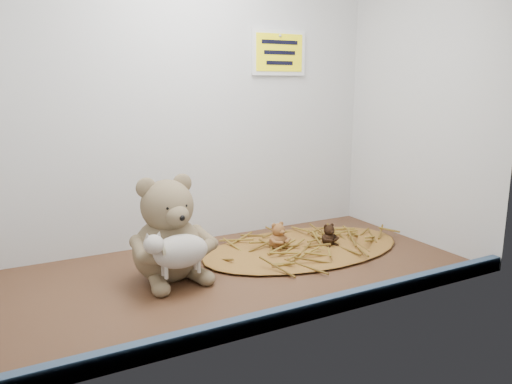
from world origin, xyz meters
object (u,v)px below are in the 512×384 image
mini_teddy_tan (278,234)px  main_teddy (167,228)px  toy_lamb (181,251)px  mini_teddy_brown (329,234)px

mini_teddy_tan → main_teddy: bearing=178.0°
toy_lamb → mini_teddy_tan: 36.06cm
mini_teddy_tan → mini_teddy_brown: (14.21, -4.39, -0.63)cm
mini_teddy_brown → mini_teddy_tan: bearing=163.3°
toy_lamb → mini_teddy_tan: bearing=22.2°
toy_lamb → main_teddy: bearing=90.0°
toy_lamb → mini_teddy_brown: 48.48cm
main_teddy → mini_teddy_tan: size_ratio=3.34×
toy_lamb → mini_teddy_tan: (33.11, 13.50, -4.62)cm
main_teddy → mini_teddy_tan: main_teddy is taller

